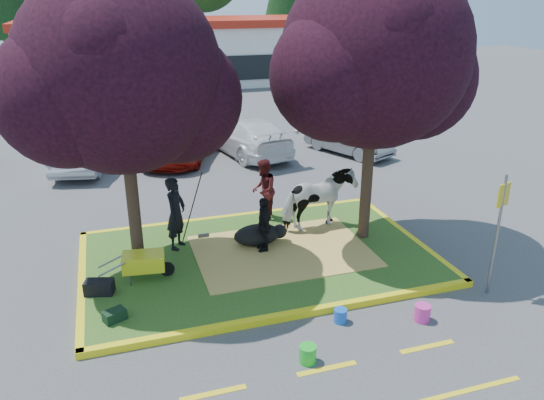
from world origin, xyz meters
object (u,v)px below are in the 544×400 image
object	(u,v)px
cow	(319,200)
bucket_green	(308,354)
handler	(176,213)
sign_post	(499,222)
wheelbarrow	(144,262)
bucket_pink	(422,313)
calf	(257,235)
car_silver	(84,148)
bucket_blue	(340,316)

from	to	relation	value
cow	bucket_green	world-z (taller)	cow
handler	sign_post	xyz separation A→B (m)	(6.10, -3.97, 0.63)
wheelbarrow	bucket_pink	distance (m)	5.96
calf	bucket_pink	bearing A→B (deg)	-68.96
wheelbarrow	car_silver	xyz separation A→B (m)	(-1.32, 9.39, 0.17)
bucket_green	car_silver	distance (m)	13.52
wheelbarrow	handler	bearing A→B (deg)	63.52
bucket_pink	car_silver	xyz separation A→B (m)	(-6.42, 12.46, 0.57)
calf	car_silver	distance (m)	9.45
cow	sign_post	distance (m)	4.65
sign_post	bucket_blue	world-z (taller)	sign_post
car_silver	cow	bearing A→B (deg)	138.14
calf	cow	bearing A→B (deg)	5.07
calf	bucket_green	bearing A→B (deg)	-103.14
handler	bucket_pink	world-z (taller)	handler
cow	bucket_pink	distance (m)	4.51
wheelbarrow	bucket_green	xyz separation A→B (m)	(2.47, -3.57, -0.41)
sign_post	car_silver	xyz separation A→B (m)	(-8.35, 11.99, -0.94)
handler	wheelbarrow	distance (m)	1.72
sign_post	bucket_green	bearing A→B (deg)	174.21
wheelbarrow	bucket_blue	distance (m)	4.42
cow	calf	distance (m)	1.95
cow	wheelbarrow	xyz separation A→B (m)	(-4.67, -1.35, -0.40)
cow	calf	size ratio (longest dim) A/B	1.63
handler	car_silver	world-z (taller)	handler
sign_post	bucket_green	distance (m)	4.90
wheelbarrow	bucket_pink	xyz separation A→B (m)	(5.09, -3.07, -0.40)
cow	car_silver	distance (m)	10.03
cow	wheelbarrow	size ratio (longest dim) A/B	1.19
handler	bucket_green	distance (m)	5.25
calf	bucket_green	distance (m)	4.52
sign_post	bucket_pink	xyz separation A→B (m)	(-1.93, -0.47, -1.52)
cow	bucket_blue	distance (m)	4.22
bucket_green	bucket_pink	distance (m)	2.67
bucket_green	bucket_blue	distance (m)	1.42
bucket_pink	bucket_blue	bearing A→B (deg)	164.09
bucket_pink	calf	bearing A→B (deg)	119.29
cow	bucket_pink	size ratio (longest dim) A/B	5.73
bucket_blue	wheelbarrow	bearing A→B (deg)	143.34
bucket_green	car_silver	world-z (taller)	car_silver
bucket_blue	cow	bearing A→B (deg)	73.97
handler	bucket_pink	size ratio (longest dim) A/B	5.35
calf	sign_post	size ratio (longest dim) A/B	0.44
sign_post	bucket_pink	size ratio (longest dim) A/B	7.96
bucket_pink	car_silver	size ratio (longest dim) A/B	0.08
bucket_blue	car_silver	size ratio (longest dim) A/B	0.06
bucket_blue	sign_post	bearing A→B (deg)	0.44
calf	wheelbarrow	size ratio (longest dim) A/B	0.73
handler	cow	bearing A→B (deg)	-56.84
calf	car_silver	world-z (taller)	car_silver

